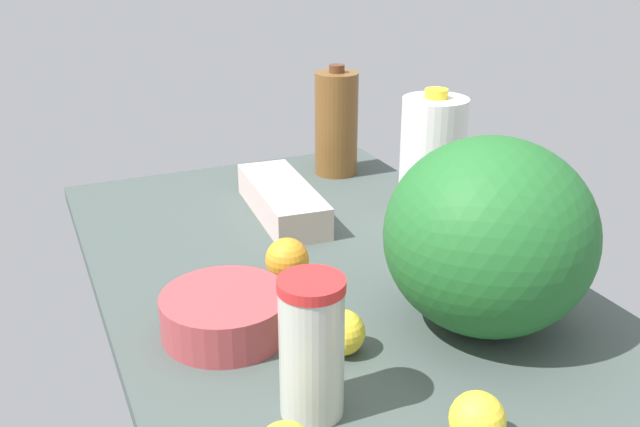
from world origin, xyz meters
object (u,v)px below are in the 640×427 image
object	(u,v)px
lemon_by_jug	(493,234)
lemon_far_back	(477,419)
tumbler_cup	(312,347)
milk_jug	(432,160)
lemon_beside_bowl	(343,332)
watermelon	(489,236)
orange_near_front	(287,260)
mixing_bowl	(226,314)
chocolate_milk_jug	(336,123)
egg_carton	(282,200)

from	to	relation	value
lemon_by_jug	lemon_far_back	world-z (taller)	lemon_far_back
tumbler_cup	milk_jug	distance (cm)	66.04
tumbler_cup	lemon_beside_bowl	bearing A→B (deg)	138.36
watermelon	lemon_beside_bowl	distance (cm)	25.49
lemon_far_back	orange_near_front	xyz separation A→B (cm)	(-47.27, -5.35, 0.40)
mixing_bowl	lemon_beside_bowl	world-z (taller)	same
milk_jug	lemon_far_back	world-z (taller)	milk_jug
chocolate_milk_jug	lemon_by_jug	world-z (taller)	chocolate_milk_jug
mixing_bowl	lemon_far_back	bearing A→B (deg)	29.62
mixing_bowl	lemon_far_back	world-z (taller)	lemon_far_back
mixing_bowl	orange_near_front	world-z (taller)	orange_near_front
milk_jug	egg_carton	bearing A→B (deg)	-118.11
egg_carton	tumbler_cup	size ratio (longest dim) A/B	1.72
milk_jug	lemon_beside_bowl	size ratio (longest dim) A/B	4.14
lemon_by_jug	orange_near_front	size ratio (longest dim) A/B	0.87
tumbler_cup	lemon_by_jug	xyz separation A→B (cm)	(-29.60, 49.20, -6.08)
milk_jug	lemon_beside_bowl	xyz separation A→B (cm)	(36.80, -37.14, -9.47)
egg_carton	lemon_far_back	size ratio (longest dim) A/B	4.77
mixing_bowl	tumbler_cup	bearing A→B (deg)	11.78
chocolate_milk_jug	tumbler_cup	world-z (taller)	chocolate_milk_jug
chocolate_milk_jug	lemon_far_back	world-z (taller)	chocolate_milk_jug
mixing_bowl	milk_jug	size ratio (longest dim) A/B	0.71
lemon_far_back	egg_carton	bearing A→B (deg)	176.80
chocolate_milk_jug	watermelon	bearing A→B (deg)	-7.14
mixing_bowl	lemon_beside_bowl	size ratio (longest dim) A/B	2.93
milk_jug	lemon_far_back	size ratio (longest dim) A/B	4.04
mixing_bowl	lemon_by_jug	bearing A→B (deg)	98.26
tumbler_cup	milk_jug	size ratio (longest dim) A/B	0.69
tumbler_cup	orange_near_front	size ratio (longest dim) A/B	2.48
orange_near_front	milk_jug	bearing A→B (deg)	109.69
orange_near_front	lemon_beside_bowl	bearing A→B (deg)	-2.18
egg_carton	orange_near_front	distance (cm)	28.86
lemon_by_jug	tumbler_cup	bearing A→B (deg)	-58.96
lemon_by_jug	lemon_beside_bowl	distance (cm)	44.53
watermelon	lemon_far_back	distance (cm)	29.80
lemon_by_jug	egg_carton	bearing A→B (deg)	-136.89
egg_carton	lemon_far_back	distance (cm)	74.63
chocolate_milk_jug	lemon_far_back	bearing A→B (deg)	-15.20
lemon_by_jug	lemon_far_back	distance (cm)	54.57
milk_jug	lemon_by_jug	bearing A→B (deg)	9.63
tumbler_cup	lemon_far_back	size ratio (longest dim) A/B	2.78
lemon_by_jug	lemon_beside_bowl	size ratio (longest dim) A/B	1.00
tumbler_cup	watermelon	xyz separation A→B (cm)	(-8.88, 31.90, 5.26)
lemon_beside_bowl	tumbler_cup	bearing A→B (deg)	-41.64
tumbler_cup	mixing_bowl	size ratio (longest dim) A/B	0.97
orange_near_front	lemon_far_back	bearing A→B (deg)	6.46
egg_carton	chocolate_milk_jug	world-z (taller)	chocolate_milk_jug
chocolate_milk_jug	lemon_far_back	size ratio (longest dim) A/B	3.91
mixing_bowl	lemon_by_jug	distance (cm)	54.31
egg_carton	watermelon	distance (cm)	55.04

